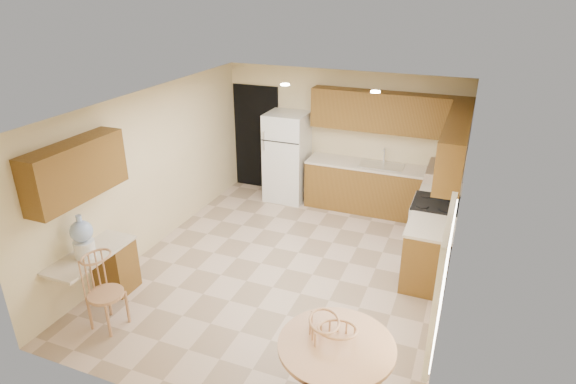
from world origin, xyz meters
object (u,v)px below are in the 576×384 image
at_px(stove, 432,229).
at_px(chair_desk, 99,290).
at_px(chair_table_b, 333,371).
at_px(chair_table_a, 325,358).
at_px(water_crock, 83,238).
at_px(refrigerator, 287,157).
at_px(dining_table, 335,367).

relative_size(stove, chair_desk, 1.12).
xyz_separation_m(stove, chair_table_b, (-0.52, -3.47, 0.11)).
bearing_deg(chair_table_a, stove, 144.39).
bearing_deg(water_crock, refrigerator, 75.87).
relative_size(stove, dining_table, 0.98).
height_order(dining_table, chair_desk, chair_desk).
height_order(dining_table, chair_table_b, chair_table_b).
bearing_deg(chair_desk, stove, 138.65).
distance_m(dining_table, chair_desk, 2.95).
bearing_deg(stove, refrigerator, 157.01).
bearing_deg(water_crock, stove, 36.94).
relative_size(chair_table_a, water_crock, 1.71).
distance_m(chair_table_a, water_crock, 3.34).
bearing_deg(dining_table, refrigerator, 117.06).
relative_size(chair_table_a, chair_table_b, 1.02).
distance_m(chair_table_a, chair_table_b, 0.16).
height_order(refrigerator, dining_table, refrigerator).
distance_m(chair_table_b, water_crock, 3.47).
height_order(refrigerator, chair_table_a, refrigerator).
distance_m(stove, chair_table_b, 3.51).
xyz_separation_m(chair_desk, water_crock, (-0.45, 0.32, 0.43)).
bearing_deg(water_crock, chair_table_b, -8.70).
xyz_separation_m(refrigerator, chair_desk, (-0.60, -4.49, -0.26)).
distance_m(chair_desk, water_crock, 0.70).
height_order(dining_table, water_crock, water_crock).
bearing_deg(chair_table_b, refrigerator, -76.18).
bearing_deg(chair_table_a, chair_desk, -116.58).
relative_size(stove, chair_table_b, 1.14).
height_order(stove, dining_table, stove).
relative_size(dining_table, chair_table_b, 1.17).
height_order(refrigerator, chair_desk, refrigerator).
xyz_separation_m(chair_table_a, chair_table_b, (0.11, -0.11, -0.01)).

